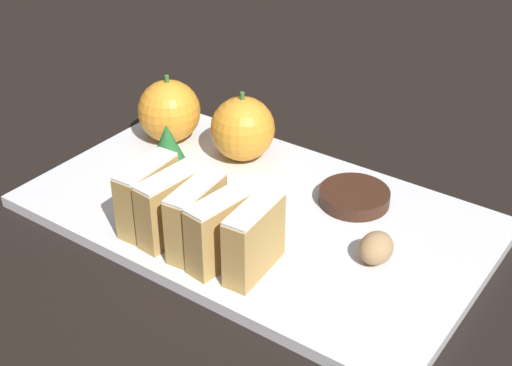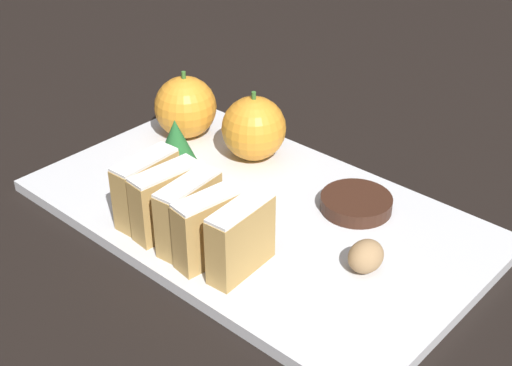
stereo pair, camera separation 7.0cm
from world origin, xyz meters
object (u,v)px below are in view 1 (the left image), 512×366
at_px(orange_near, 243,129).
at_px(walnut, 376,248).
at_px(chocolate_cookie, 354,197).
at_px(orange_far, 169,111).

distance_m(orange_near, walnut, 0.23).
bearing_deg(chocolate_cookie, orange_far, 90.97).
height_order(walnut, chocolate_cookie, walnut).
distance_m(orange_far, chocolate_cookie, 0.24).
height_order(orange_near, walnut, orange_near).
bearing_deg(orange_far, chocolate_cookie, -89.03).
bearing_deg(chocolate_cookie, orange_near, 86.02).
distance_m(orange_near, orange_far, 0.10).
relative_size(orange_near, orange_far, 0.99).
xyz_separation_m(orange_near, orange_far, (-0.01, 0.09, 0.00)).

